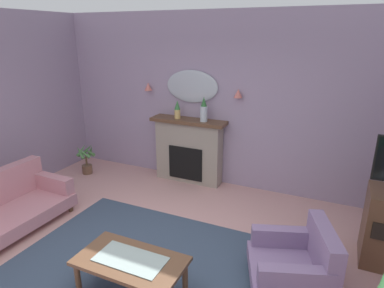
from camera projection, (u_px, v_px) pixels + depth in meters
The scene contains 13 objects.
floor at pixel (138, 286), 3.66m from camera, with size 7.29×6.63×0.10m, color #C6938E.
wall_back at pixel (227, 102), 5.65m from camera, with size 7.29×0.10×2.95m, color #9E8CA8.
patterned_rug at pixel (148, 270), 3.82m from camera, with size 3.20×2.40×0.01m, color #38475B.
fireplace at pixel (189, 151), 5.99m from camera, with size 1.36×0.36×1.16m.
mantel_vase_left at pixel (177, 110), 5.81m from camera, with size 0.10×0.10×0.32m.
mantel_vase_centre at pixel (204, 110), 5.60m from camera, with size 0.12×0.12×0.42m.
wall_mirror at pixel (192, 86), 5.75m from camera, with size 0.96×0.06×0.56m, color #B2BCC6.
wall_sconce_left at pixel (148, 87), 6.06m from camera, with size 0.14×0.14×0.14m, color #D17066.
wall_sconce_right at pixel (238, 93), 5.39m from camera, with size 0.14×0.14×0.14m, color #D17066.
coffee_table at pixel (131, 264), 3.35m from camera, with size 1.10×0.60×0.45m.
floral_couch at pixel (1, 208), 4.53m from camera, with size 0.90×1.74×0.76m.
armchair_near_fireplace at pixel (298, 261), 3.51m from camera, with size 1.04×1.03×0.71m.
potted_plant_small_fern at pixel (86, 159), 6.38m from camera, with size 0.34×0.37×0.58m.
Camera 1 is at (1.78, -2.46, 2.59)m, focal length 31.18 mm.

